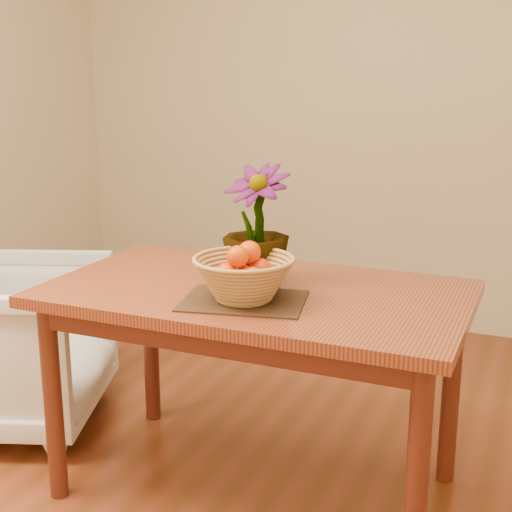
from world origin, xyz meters
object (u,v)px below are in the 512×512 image
at_px(table, 256,313).
at_px(potted_plant, 256,225).
at_px(armchair, 9,337).
at_px(wicker_basket, 244,280).

relative_size(table, potted_plant, 3.44).
bearing_deg(armchair, potted_plant, -111.28).
bearing_deg(table, potted_plant, 113.05).
distance_m(table, armchair, 1.19).
relative_size(table, armchair, 1.84).
relative_size(wicker_basket, armchair, 0.42).
height_order(table, wicker_basket, wicker_basket).
relative_size(table, wicker_basket, 4.35).
xyz_separation_m(table, potted_plant, (-0.02, 0.05, 0.29)).
bearing_deg(table, armchair, 176.54).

